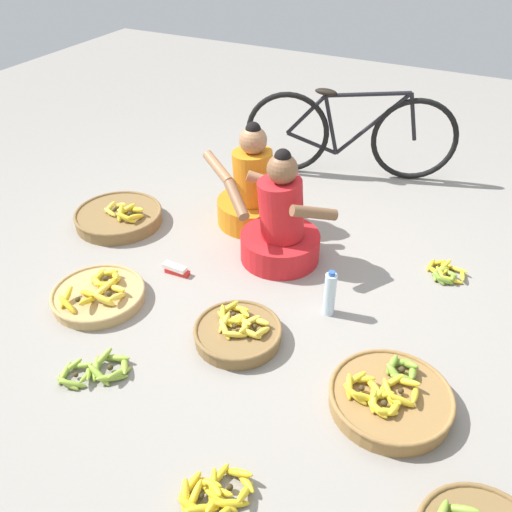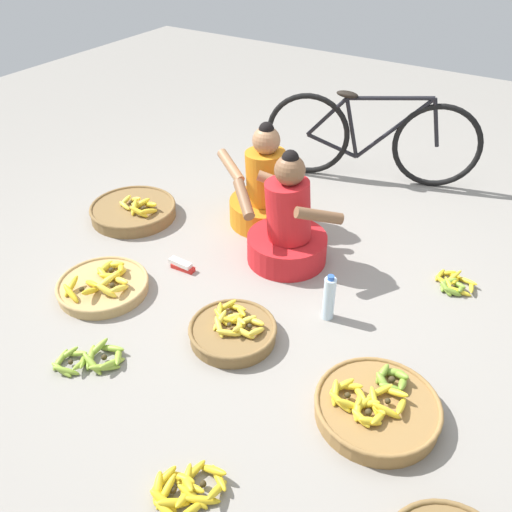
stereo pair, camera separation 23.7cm
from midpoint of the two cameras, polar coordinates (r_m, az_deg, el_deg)
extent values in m
plane|color=gray|center=(3.44, 3.75, -3.20)|extent=(10.00, 10.00, 0.00)
cylinder|color=red|center=(3.64, 5.05, 0.80)|extent=(0.52, 0.52, 0.18)
cylinder|color=red|center=(3.48, 5.29, 4.63)|extent=(0.36, 0.34, 0.40)
sphere|color=brown|center=(3.35, 5.54, 8.72)|extent=(0.19, 0.19, 0.19)
sphere|color=black|center=(3.32, 5.62, 9.90)|extent=(0.10, 0.10, 0.10)
cylinder|color=brown|center=(3.44, 0.71, 5.83)|extent=(0.27, 0.26, 0.16)
cylinder|color=brown|center=(3.30, 8.55, 4.07)|extent=(0.26, 0.27, 0.16)
cylinder|color=orange|center=(4.03, 2.67, 4.62)|extent=(0.52, 0.52, 0.18)
cylinder|color=orange|center=(3.90, 2.78, 8.10)|extent=(0.32, 0.31, 0.38)
sphere|color=#9E704C|center=(3.78, 2.90, 11.74)|extent=(0.19, 0.19, 0.19)
sphere|color=black|center=(3.75, 2.93, 12.80)|extent=(0.10, 0.10, 0.10)
cylinder|color=#9E704C|center=(3.87, -0.84, 9.17)|extent=(0.30, 0.21, 0.16)
cylinder|color=#9E704C|center=(3.66, 4.30, 7.46)|extent=(0.31, 0.18, 0.16)
torus|color=black|center=(4.66, 6.81, 12.27)|extent=(0.66, 0.26, 0.68)
torus|color=black|center=(4.67, 19.50, 10.55)|extent=(0.66, 0.26, 0.68)
cylinder|color=black|center=(4.60, 15.45, 12.45)|extent=(0.53, 0.21, 0.55)
cylinder|color=black|center=(4.60, 11.30, 12.71)|extent=(0.15, 0.08, 0.49)
cylinder|color=black|center=(4.51, 15.15, 15.35)|extent=(0.63, 0.24, 0.08)
cylinder|color=black|center=(4.67, 9.28, 11.10)|extent=(0.41, 0.17, 0.18)
cylinder|color=black|center=(4.59, 8.80, 13.92)|extent=(0.31, 0.13, 0.35)
cylinder|color=black|center=(4.60, 19.46, 12.74)|extent=(0.12, 0.07, 0.38)
ellipsoid|color=black|center=(4.51, 10.92, 15.97)|extent=(0.18, 0.08, 0.05)
cylinder|color=tan|center=(3.48, -13.55, -3.20)|extent=(0.54, 0.54, 0.06)
torus|color=tan|center=(3.46, -13.62, -2.79)|extent=(0.56, 0.56, 0.02)
ellipsoid|color=yellow|center=(3.34, -11.85, -3.35)|extent=(0.04, 0.14, 0.08)
ellipsoid|color=yellow|center=(3.40, -11.78, -2.55)|extent=(0.15, 0.06, 0.07)
ellipsoid|color=yellow|center=(3.42, -13.19, -2.59)|extent=(0.07, 0.15, 0.07)
ellipsoid|color=yellow|center=(3.33, -13.16, -3.55)|extent=(0.15, 0.07, 0.09)
sphere|color=#382D19|center=(3.38, -12.60, -3.04)|extent=(0.03, 0.03, 0.03)
ellipsoid|color=yellow|center=(3.47, -12.02, -1.81)|extent=(0.05, 0.14, 0.06)
ellipsoid|color=yellow|center=(3.50, -11.82, -1.29)|extent=(0.13, 0.12, 0.08)
ellipsoid|color=yellow|center=(3.55, -12.43, -0.93)|extent=(0.14, 0.09, 0.07)
ellipsoid|color=yellow|center=(3.54, -13.43, -1.21)|extent=(0.04, 0.14, 0.06)
ellipsoid|color=yellow|center=(3.49, -13.59, -1.86)|extent=(0.14, 0.08, 0.07)
ellipsoid|color=yellow|center=(3.46, -12.90, -2.11)|extent=(0.13, 0.11, 0.06)
sphere|color=#382D19|center=(3.50, -12.76, -1.48)|extent=(0.04, 0.04, 0.04)
ellipsoid|color=gold|center=(3.35, -14.71, -3.57)|extent=(0.05, 0.16, 0.10)
ellipsoid|color=gold|center=(3.42, -14.62, -2.82)|extent=(0.16, 0.07, 0.08)
ellipsoid|color=gold|center=(3.43, -16.57, -3.04)|extent=(0.07, 0.16, 0.09)
ellipsoid|color=gold|center=(3.37, -16.59, -3.77)|extent=(0.16, 0.07, 0.09)
sphere|color=#382D19|center=(3.40, -15.58, -3.36)|extent=(0.03, 0.03, 0.03)
cylinder|color=olive|center=(2.79, 14.79, -15.09)|extent=(0.58, 0.58, 0.08)
torus|color=olive|center=(2.75, 14.92, -14.53)|extent=(0.59, 0.59, 0.02)
ellipsoid|color=yellow|center=(2.74, 17.21, -14.59)|extent=(0.04, 0.15, 0.07)
ellipsoid|color=yellow|center=(2.78, 16.54, -13.35)|extent=(0.15, 0.06, 0.08)
ellipsoid|color=yellow|center=(2.77, 15.10, -13.35)|extent=(0.11, 0.14, 0.06)
ellipsoid|color=yellow|center=(2.72, 14.57, -14.31)|extent=(0.11, 0.14, 0.08)
ellipsoid|color=yellow|center=(2.69, 15.84, -15.14)|extent=(0.15, 0.07, 0.09)
sphere|color=#382D19|center=(2.74, 15.88, -14.23)|extent=(0.03, 0.03, 0.03)
ellipsoid|color=olive|center=(2.83, 17.22, -12.46)|extent=(0.06, 0.12, 0.06)
ellipsoid|color=olive|center=(2.86, 16.91, -11.65)|extent=(0.13, 0.08, 0.08)
ellipsoid|color=olive|center=(2.87, 16.18, -11.47)|extent=(0.13, 0.07, 0.06)
ellipsoid|color=olive|center=(2.84, 15.25, -11.67)|extent=(0.05, 0.12, 0.08)
ellipsoid|color=olive|center=(2.81, 15.34, -12.51)|extent=(0.12, 0.10, 0.08)
ellipsoid|color=olive|center=(2.80, 16.12, -12.99)|extent=(0.13, 0.07, 0.06)
sphere|color=#382D19|center=(2.83, 16.18, -12.17)|extent=(0.03, 0.03, 0.03)
ellipsoid|color=yellow|center=(2.72, 13.20, -14.13)|extent=(0.06, 0.14, 0.07)
ellipsoid|color=yellow|center=(2.74, 13.10, -13.64)|extent=(0.12, 0.12, 0.06)
ellipsoid|color=yellow|center=(2.76, 12.06, -13.02)|extent=(0.14, 0.07, 0.06)
ellipsoid|color=yellow|center=(2.75, 11.35, -13.01)|extent=(0.11, 0.13, 0.08)
ellipsoid|color=yellow|center=(2.71, 10.69, -13.72)|extent=(0.08, 0.13, 0.08)
ellipsoid|color=yellow|center=(2.68, 11.24, -14.61)|extent=(0.14, 0.06, 0.07)
ellipsoid|color=yellow|center=(2.68, 12.11, -14.76)|extent=(0.13, 0.09, 0.09)
sphere|color=#382D19|center=(2.72, 11.95, -13.91)|extent=(0.03, 0.03, 0.03)
ellipsoid|color=yellow|center=(2.67, 15.03, -15.90)|extent=(0.05, 0.12, 0.06)
ellipsoid|color=yellow|center=(2.70, 14.89, -14.95)|extent=(0.12, 0.09, 0.06)
ellipsoid|color=yellow|center=(2.71, 14.01, -14.58)|extent=(0.12, 0.08, 0.06)
ellipsoid|color=yellow|center=(2.70, 13.36, -14.72)|extent=(0.09, 0.12, 0.06)
ellipsoid|color=yellow|center=(2.67, 12.98, -15.24)|extent=(0.07, 0.12, 0.07)
ellipsoid|color=yellow|center=(2.65, 13.35, -16.00)|extent=(0.12, 0.07, 0.05)
ellipsoid|color=yellow|center=(2.64, 14.32, -16.20)|extent=(0.12, 0.09, 0.07)
sphere|color=#382D19|center=(2.68, 14.08, -15.38)|extent=(0.03, 0.03, 0.03)
cylinder|color=brown|center=(4.18, -10.90, 4.46)|extent=(0.62, 0.62, 0.09)
torus|color=brown|center=(4.16, -10.96, 4.98)|extent=(0.63, 0.63, 0.02)
ellipsoid|color=yellow|center=(4.01, -9.29, 4.51)|extent=(0.07, 0.16, 0.08)
ellipsoid|color=yellow|center=(4.09, -9.15, 5.21)|extent=(0.16, 0.06, 0.08)
ellipsoid|color=yellow|center=(4.11, -10.12, 5.28)|extent=(0.11, 0.15, 0.09)
ellipsoid|color=yellow|center=(4.07, -10.77, 4.90)|extent=(0.10, 0.15, 0.09)
ellipsoid|color=yellow|center=(4.01, -10.30, 4.43)|extent=(0.15, 0.07, 0.09)
sphere|color=#382D19|center=(4.06, -9.86, 4.80)|extent=(0.03, 0.03, 0.03)
ellipsoid|color=yellow|center=(4.12, -10.58, 5.25)|extent=(0.04, 0.12, 0.08)
ellipsoid|color=yellow|center=(4.18, -10.69, 5.71)|extent=(0.12, 0.03, 0.08)
ellipsoid|color=yellow|center=(4.19, -11.68, 5.57)|extent=(0.04, 0.12, 0.07)
ellipsoid|color=yellow|center=(4.13, -11.75, 5.04)|extent=(0.13, 0.06, 0.05)
sphere|color=#382D19|center=(4.15, -11.17, 5.35)|extent=(0.03, 0.03, 0.03)
cylinder|color=brown|center=(3.06, -0.16, -7.99)|extent=(0.47, 0.47, 0.08)
torus|color=brown|center=(3.04, -0.16, -7.46)|extent=(0.49, 0.49, 0.02)
ellipsoid|color=yellow|center=(2.98, 2.34, -7.82)|extent=(0.06, 0.13, 0.07)
ellipsoid|color=yellow|center=(3.04, 2.20, -6.82)|extent=(0.13, 0.05, 0.06)
ellipsoid|color=yellow|center=(3.05, 1.25, -6.70)|extent=(0.11, 0.12, 0.06)
ellipsoid|color=yellow|center=(3.01, 0.57, -7.33)|extent=(0.09, 0.12, 0.06)
ellipsoid|color=yellow|center=(2.97, 1.14, -7.99)|extent=(0.13, 0.04, 0.06)
sphere|color=#382D19|center=(3.01, 1.60, -7.32)|extent=(0.03, 0.03, 0.03)
ellipsoid|color=yellow|center=(3.06, 0.47, -6.35)|extent=(0.04, 0.14, 0.06)
ellipsoid|color=yellow|center=(3.11, 0.58, -5.68)|extent=(0.13, 0.10, 0.05)
ellipsoid|color=yellow|center=(3.13, 0.12, -5.36)|extent=(0.14, 0.03, 0.05)
ellipsoid|color=yellow|center=(3.13, -0.90, -5.22)|extent=(0.10, 0.13, 0.07)
ellipsoid|color=yellow|center=(3.09, -1.57, -5.88)|extent=(0.09, 0.13, 0.07)
ellipsoid|color=yellow|center=(3.07, -1.40, -6.37)|extent=(0.14, 0.08, 0.06)
ellipsoid|color=yellow|center=(3.05, -0.55, -6.68)|extent=(0.14, 0.09, 0.06)
sphere|color=#382D19|center=(3.09, -0.45, -5.93)|extent=(0.03, 0.03, 0.03)
ellipsoid|color=yellow|center=(2.99, 0.54, -7.46)|extent=(0.04, 0.14, 0.08)
ellipsoid|color=yellow|center=(3.04, 0.52, -6.70)|extent=(0.14, 0.09, 0.08)
ellipsoid|color=yellow|center=(3.06, -0.66, -6.39)|extent=(0.13, 0.12, 0.06)
ellipsoid|color=yellow|center=(3.04, -1.49, -6.68)|extent=(0.04, 0.14, 0.08)
ellipsoid|color=yellow|center=(3.00, -1.61, -7.35)|extent=(0.13, 0.11, 0.07)
ellipsoid|color=yellow|center=(2.97, -0.54, -7.97)|extent=(0.14, 0.10, 0.06)
sphere|color=#382D19|center=(3.02, -0.49, -7.16)|extent=(0.03, 0.03, 0.03)
ellipsoid|color=#8CAD38|center=(2.97, -12.29, -10.76)|extent=(0.06, 0.17, 0.09)
ellipsoid|color=#8CAD38|center=(3.02, -11.77, -10.10)|extent=(0.13, 0.15, 0.06)
ellipsoid|color=#8CAD38|center=(3.07, -12.50, -9.31)|extent=(0.17, 0.07, 0.06)
ellipsoid|color=#8CAD38|center=(3.06, -13.93, -9.35)|extent=(0.07, 0.16, 0.09)
ellipsoid|color=#8CAD38|center=(3.04, -14.48, -10.13)|extent=(0.11, 0.16, 0.06)
ellipsoid|color=#8CAD38|center=(3.00, -14.30, -10.75)|extent=(0.17, 0.07, 0.08)
ellipsoid|color=#8CAD38|center=(2.97, -13.08, -11.15)|extent=(0.14, 0.14, 0.07)
sphere|color=#382D19|center=(3.02, -13.15, -10.17)|extent=(0.03, 0.03, 0.03)
ellipsoid|color=#8CAD38|center=(3.01, -15.39, -10.74)|extent=(0.06, 0.14, 0.08)
ellipsoid|color=#8CAD38|center=(3.03, -15.21, -10.46)|extent=(0.11, 0.13, 0.06)
ellipsoid|color=#8CAD38|center=(3.08, -15.85, -9.68)|extent=(0.14, 0.07, 0.07)
ellipsoid|color=#8CAD38|center=(3.09, -16.79, -9.74)|extent=(0.08, 0.14, 0.07)
ellipsoid|color=#8CAD38|center=(3.08, -17.36, -10.20)|extent=(0.06, 0.14, 0.06)
ellipsoid|color=#8CAD38|center=(3.02, -17.22, -11.19)|extent=(0.14, 0.03, 0.06)
ellipsoid|color=#8CAD38|center=(3.00, -16.76, -11.29)|extent=(0.14, 0.09, 0.07)
sphere|color=#382D19|center=(3.05, -16.38, -10.49)|extent=(0.03, 0.03, 0.03)
ellipsoid|color=olive|center=(3.64, 22.08, -3.23)|extent=(0.04, 0.12, 0.07)
ellipsoid|color=olive|center=(3.68, 21.79, -2.79)|extent=(0.12, 0.08, 0.06)
ellipsoid|color=olive|center=(3.67, 20.92, -2.56)|extent=(0.11, 0.11, 0.06)
ellipsoid|color=olive|center=(3.64, 20.51, -2.90)|extent=(0.05, 0.12, 0.05)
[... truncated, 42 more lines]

